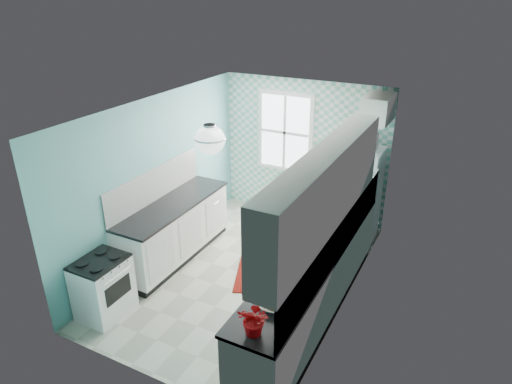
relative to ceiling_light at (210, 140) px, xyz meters
The scene contains 26 objects.
floor 2.47m from the ceiling_light, 90.00° to the left, with size 3.00×4.40×0.02m, color beige.
ceiling 0.82m from the ceiling_light, 90.00° to the left, with size 3.00×4.40×0.02m, color white.
wall_back 3.20m from the ceiling_light, 90.00° to the left, with size 3.00×0.02×2.50m, color #65AFAD.
wall_front 1.77m from the ceiling_light, 90.00° to the right, with size 3.00×0.02×2.50m, color #65AFAD.
wall_left 2.02m from the ceiling_light, 152.09° to the left, with size 0.02×4.40×2.50m, color #65AFAD.
wall_right 2.02m from the ceiling_light, 27.91° to the left, with size 0.02×4.40×2.50m, color #65AFAD.
accent_wall 3.17m from the ceiling_light, 90.00° to the left, with size 3.00×0.01×2.50m, color #72BDAE.
window 3.08m from the ceiling_light, 96.74° to the left, with size 1.04×0.05×1.44m.
backsplash_right 1.91m from the ceiling_light, 15.05° to the left, with size 0.02×3.60×0.51m, color white.
backsplash_left 2.00m from the ceiling_light, 154.02° to the left, with size 0.02×2.15×0.51m, color white.
upper_cabinets_right 1.41m from the ceiling_light, ahead, with size 0.33×3.20×0.90m, color white.
upper_cabinet_fridge 2.93m from the ceiling_light, 63.70° to the left, with size 0.40×0.74×0.40m, color white.
ceiling_light is the anchor object (origin of this frame).
base_cabinets_right 2.26m from the ceiling_light, 18.43° to the left, with size 0.60×3.60×0.90m, color white.
countertop_right 1.88m from the ceiling_light, 18.65° to the left, with size 0.63×3.60×0.04m, color black.
base_cabinets_left 2.34m from the ceiling_light, 148.86° to the left, with size 0.60×2.15×0.90m, color white.
countertop_left 1.97m from the ceiling_light, 148.54° to the left, with size 0.63×2.15×0.04m, color black.
fridge 3.21m from the ceiling_light, 66.81° to the left, with size 0.69×0.69×1.59m.
stove 2.39m from the ceiling_light, 146.15° to the right, with size 0.52×0.65×0.78m.
sink 2.37m from the ceiling_light, 51.22° to the left, with size 0.57×0.48×0.53m.
rug 2.51m from the ceiling_light, 77.33° to the left, with size 0.74×1.06×0.02m, color #700804.
dish_towel 2.36m from the ceiling_light, 53.00° to the left, with size 0.02×0.26×0.39m, color #54A6A5.
fruit_bowl 1.97m from the ceiling_light, 33.45° to the right, with size 0.31×0.31×0.08m, color white.
potted_plant 2.09m from the ceiling_light, 45.27° to the right, with size 0.30×0.26×0.34m, color maroon.
soap_bottle 2.37m from the ceiling_light, 50.97° to the left, with size 0.08×0.08×0.17m, color #97B6D0.
microwave 2.88m from the ceiling_light, 66.81° to the left, with size 0.47×0.32×0.26m, color white.
Camera 1 is at (2.73, -4.98, 3.93)m, focal length 32.00 mm.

